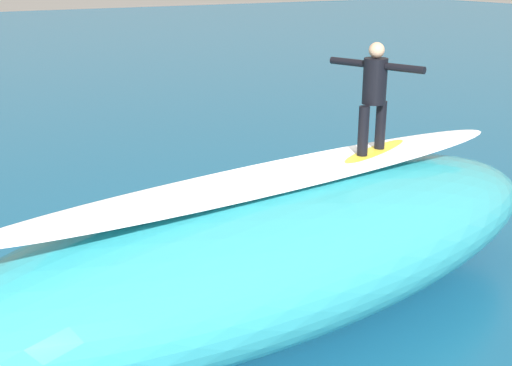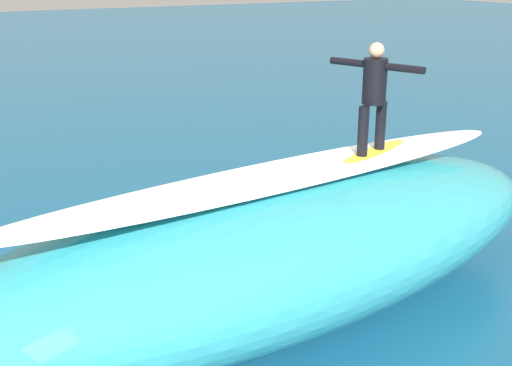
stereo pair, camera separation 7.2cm
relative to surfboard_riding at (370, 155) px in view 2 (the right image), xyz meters
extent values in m
plane|color=#145175|center=(1.09, -1.68, -1.96)|extent=(120.00, 120.00, 0.00)
ellipsoid|color=teal|center=(1.52, 0.15, -1.00)|extent=(9.47, 3.98, 1.92)
ellipsoid|color=white|center=(1.52, 0.15, 0.00)|extent=(7.90, 1.85, 0.08)
ellipsoid|color=yellow|center=(0.00, 0.00, 0.00)|extent=(2.24, 1.17, 0.09)
cylinder|color=black|center=(0.21, 0.07, 0.38)|extent=(0.14, 0.14, 0.67)
cylinder|color=black|center=(-0.21, -0.07, 0.38)|extent=(0.14, 0.14, 0.67)
cylinder|color=black|center=(0.00, 0.00, 1.02)|extent=(0.41, 0.41, 0.61)
sphere|color=tan|center=(0.00, 0.00, 1.43)|extent=(0.21, 0.21, 0.21)
cylinder|color=black|center=(-0.14, 0.41, 1.23)|extent=(0.27, 0.55, 0.10)
cylinder|color=black|center=(0.14, -0.41, 1.23)|extent=(0.27, 0.55, 0.10)
ellipsoid|color=yellow|center=(2.32, -2.32, -1.92)|extent=(1.80, 1.82, 0.08)
cylinder|color=black|center=(2.32, -2.32, -1.73)|extent=(0.79, 0.79, 0.29)
sphere|color=tan|center=(1.97, -1.96, -1.67)|extent=(0.21, 0.21, 0.21)
cylinder|color=black|center=(2.91, -2.80, -1.81)|extent=(0.57, 0.58, 0.13)
cylinder|color=black|center=(2.79, -2.92, -1.81)|extent=(0.57, 0.58, 0.13)
ellipsoid|color=white|center=(1.35, -1.16, -1.88)|extent=(0.68, 0.67, 0.17)
ellipsoid|color=white|center=(2.32, -1.80, -1.87)|extent=(0.76, 0.77, 0.17)
camera|label=1|loc=(5.69, 6.71, 2.52)|focal=45.77mm
camera|label=2|loc=(5.63, 6.75, 2.52)|focal=45.77mm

